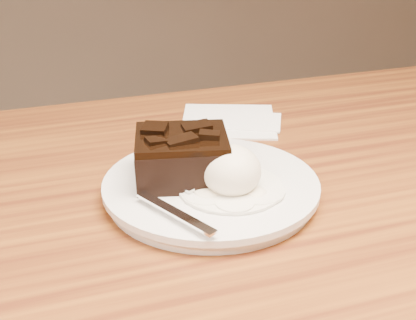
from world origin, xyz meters
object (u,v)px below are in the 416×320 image
object	(u,v)px
spoon	(186,183)
napkin	(228,120)
plate	(211,189)
ice_cream_scoop	(231,170)
brownie	(182,159)

from	to	relation	value
spoon	napkin	distance (m)	0.24
spoon	plate	bearing A→B (deg)	-16.10
ice_cream_scoop	napkin	size ratio (longest dim) A/B	0.50
brownie	ice_cream_scoop	size ratio (longest dim) A/B	1.45
plate	brownie	world-z (taller)	brownie
brownie	ice_cream_scoop	xyz separation A→B (m)	(0.04, -0.04, -0.00)
spoon	napkin	world-z (taller)	spoon
plate	napkin	bearing A→B (deg)	64.53
brownie	spoon	world-z (taller)	brownie
brownie	spoon	distance (m)	0.03
plate	spoon	xyz separation A→B (m)	(-0.03, -0.01, 0.01)
brownie	spoon	size ratio (longest dim) A/B	0.61
spoon	napkin	size ratio (longest dim) A/B	1.19
napkin	plate	bearing A→B (deg)	-115.47
ice_cream_scoop	plate	bearing A→B (deg)	118.58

